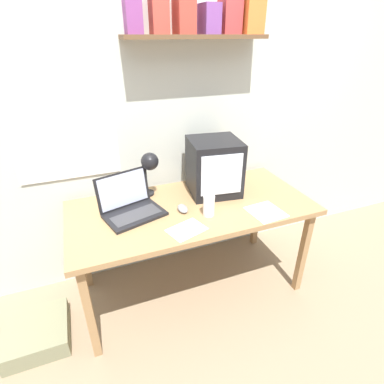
{
  "coord_description": "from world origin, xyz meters",
  "views": [
    {
      "loc": [
        -0.61,
        -1.57,
        1.7
      ],
      "look_at": [
        0.0,
        0.0,
        0.81
      ],
      "focal_mm": 28.0,
      "sensor_mm": 36.0,
      "label": 1
    }
  ],
  "objects_px": {
    "desk_lamp": "(149,165)",
    "printed_handout": "(187,230)",
    "corner_desk": "(192,213)",
    "floor_cushion": "(37,334)",
    "crt_monitor": "(214,167)",
    "juice_glass": "(209,207)",
    "loose_paper_near_laptop": "(266,212)",
    "laptop": "(130,204)",
    "computer_mouse": "(183,208)"
  },
  "relations": [
    {
      "from": "printed_handout",
      "to": "computer_mouse",
      "type": "bearing_deg",
      "value": 76.43
    },
    {
      "from": "floor_cushion",
      "to": "corner_desk",
      "type": "bearing_deg",
      "value": 4.46
    },
    {
      "from": "laptop",
      "to": "computer_mouse",
      "type": "xyz_separation_m",
      "value": [
        0.31,
        -0.1,
        -0.05
      ]
    },
    {
      "from": "printed_handout",
      "to": "laptop",
      "type": "bearing_deg",
      "value": 130.64
    },
    {
      "from": "juice_glass",
      "to": "printed_handout",
      "type": "bearing_deg",
      "value": -150.72
    },
    {
      "from": "laptop",
      "to": "desk_lamp",
      "type": "distance_m",
      "value": 0.29
    },
    {
      "from": "laptop",
      "to": "desk_lamp",
      "type": "height_order",
      "value": "desk_lamp"
    },
    {
      "from": "laptop",
      "to": "juice_glass",
      "type": "xyz_separation_m",
      "value": [
        0.45,
        -0.2,
        -0.0
      ]
    },
    {
      "from": "desk_lamp",
      "to": "floor_cushion",
      "type": "relative_size",
      "value": 0.88
    },
    {
      "from": "desk_lamp",
      "to": "juice_glass",
      "type": "xyz_separation_m",
      "value": [
        0.27,
        -0.34,
        -0.18
      ]
    },
    {
      "from": "desk_lamp",
      "to": "loose_paper_near_laptop",
      "type": "distance_m",
      "value": 0.8
    },
    {
      "from": "crt_monitor",
      "to": "desk_lamp",
      "type": "xyz_separation_m",
      "value": [
        -0.43,
        0.07,
        0.05
      ]
    },
    {
      "from": "laptop",
      "to": "floor_cushion",
      "type": "xyz_separation_m",
      "value": [
        -0.67,
        -0.14,
        -0.71
      ]
    },
    {
      "from": "laptop",
      "to": "juice_glass",
      "type": "height_order",
      "value": "laptop"
    },
    {
      "from": "corner_desk",
      "to": "computer_mouse",
      "type": "distance_m",
      "value": 0.12
    },
    {
      "from": "crt_monitor",
      "to": "juice_glass",
      "type": "height_order",
      "value": "crt_monitor"
    },
    {
      "from": "computer_mouse",
      "to": "printed_handout",
      "type": "bearing_deg",
      "value": -103.57
    },
    {
      "from": "crt_monitor",
      "to": "loose_paper_near_laptop",
      "type": "bearing_deg",
      "value": -56.02
    },
    {
      "from": "desk_lamp",
      "to": "printed_handout",
      "type": "height_order",
      "value": "desk_lamp"
    },
    {
      "from": "corner_desk",
      "to": "desk_lamp",
      "type": "distance_m",
      "value": 0.42
    },
    {
      "from": "computer_mouse",
      "to": "printed_handout",
      "type": "relative_size",
      "value": 0.44
    },
    {
      "from": "juice_glass",
      "to": "loose_paper_near_laptop",
      "type": "distance_m",
      "value": 0.37
    },
    {
      "from": "loose_paper_near_laptop",
      "to": "floor_cushion",
      "type": "bearing_deg",
      "value": 173.67
    },
    {
      "from": "desk_lamp",
      "to": "juice_glass",
      "type": "relative_size",
      "value": 2.48
    },
    {
      "from": "corner_desk",
      "to": "laptop",
      "type": "height_order",
      "value": "laptop"
    },
    {
      "from": "corner_desk",
      "to": "computer_mouse",
      "type": "xyz_separation_m",
      "value": [
        -0.08,
        -0.04,
        0.08
      ]
    },
    {
      "from": "desk_lamp",
      "to": "floor_cushion",
      "type": "distance_m",
      "value": 1.26
    },
    {
      "from": "laptop",
      "to": "floor_cushion",
      "type": "relative_size",
      "value": 1.11
    },
    {
      "from": "crt_monitor",
      "to": "loose_paper_near_laptop",
      "type": "relative_size",
      "value": 1.64
    },
    {
      "from": "computer_mouse",
      "to": "loose_paper_near_laptop",
      "type": "xyz_separation_m",
      "value": [
        0.48,
        -0.21,
        -0.01
      ]
    },
    {
      "from": "floor_cushion",
      "to": "crt_monitor",
      "type": "bearing_deg",
      "value": 9.78
    },
    {
      "from": "crt_monitor",
      "to": "computer_mouse",
      "type": "xyz_separation_m",
      "value": [
        -0.29,
        -0.18,
        -0.17
      ]
    },
    {
      "from": "juice_glass",
      "to": "printed_handout",
      "type": "height_order",
      "value": "juice_glass"
    },
    {
      "from": "crt_monitor",
      "to": "loose_paper_near_laptop",
      "type": "distance_m",
      "value": 0.47
    },
    {
      "from": "computer_mouse",
      "to": "printed_handout",
      "type": "height_order",
      "value": "computer_mouse"
    },
    {
      "from": "corner_desk",
      "to": "loose_paper_near_laptop",
      "type": "xyz_separation_m",
      "value": [
        0.4,
        -0.24,
        0.06
      ]
    },
    {
      "from": "desk_lamp",
      "to": "floor_cushion",
      "type": "xyz_separation_m",
      "value": [
        -0.84,
        -0.29,
        -0.89
      ]
    },
    {
      "from": "juice_glass",
      "to": "desk_lamp",
      "type": "bearing_deg",
      "value": 128.42
    },
    {
      "from": "crt_monitor",
      "to": "juice_glass",
      "type": "distance_m",
      "value": 0.35
    },
    {
      "from": "computer_mouse",
      "to": "crt_monitor",
      "type": "bearing_deg",
      "value": 30.94
    },
    {
      "from": "computer_mouse",
      "to": "laptop",
      "type": "bearing_deg",
      "value": 162.48
    },
    {
      "from": "laptop",
      "to": "juice_glass",
      "type": "relative_size",
      "value": 3.12
    },
    {
      "from": "laptop",
      "to": "loose_paper_near_laptop",
      "type": "height_order",
      "value": "laptop"
    },
    {
      "from": "corner_desk",
      "to": "juice_glass",
      "type": "height_order",
      "value": "juice_glass"
    },
    {
      "from": "corner_desk",
      "to": "desk_lamp",
      "type": "bearing_deg",
      "value": 137.15
    },
    {
      "from": "laptop",
      "to": "computer_mouse",
      "type": "bearing_deg",
      "value": -33.93
    },
    {
      "from": "computer_mouse",
      "to": "loose_paper_near_laptop",
      "type": "bearing_deg",
      "value": -23.21
    },
    {
      "from": "juice_glass",
      "to": "computer_mouse",
      "type": "distance_m",
      "value": 0.17
    },
    {
      "from": "corner_desk",
      "to": "juice_glass",
      "type": "bearing_deg",
      "value": -68.8
    },
    {
      "from": "corner_desk",
      "to": "floor_cushion",
      "type": "distance_m",
      "value": 1.22
    }
  ]
}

